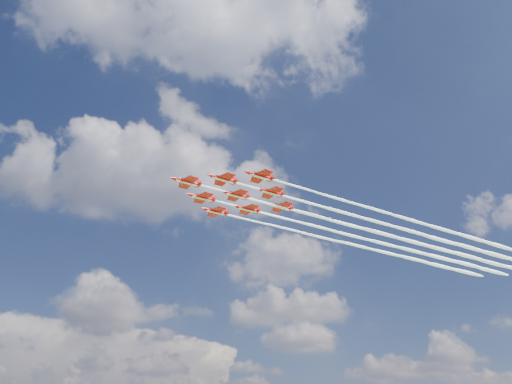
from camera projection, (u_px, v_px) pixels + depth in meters
jet_lead at (356, 227)px, 194.06m from camera, size 135.59×69.68×2.73m
jet_row2_port at (388, 225)px, 192.28m from camera, size 135.59×69.68×2.73m
jet_row2_starb at (360, 238)px, 204.20m from camera, size 135.59×69.68×2.73m
jet_row3_port at (420, 223)px, 190.51m from camera, size 135.59×69.68×2.73m
jet_row3_centre at (390, 236)px, 202.42m from camera, size 135.59×69.68×2.73m
jet_row3_starb at (364, 247)px, 214.33m from camera, size 135.59×69.68×2.73m
jet_row4_port at (421, 234)px, 200.65m from camera, size 135.59×69.68×2.73m
jet_row4_starb at (393, 246)px, 212.56m from camera, size 135.59×69.68×2.73m
jet_tail at (422, 244)px, 210.79m from camera, size 135.59×69.68×2.73m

